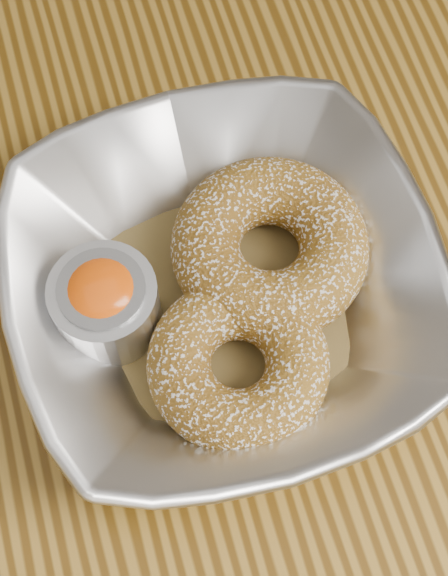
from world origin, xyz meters
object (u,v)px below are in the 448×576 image
object	(u,v)px
donut_back	(270,247)
ramekin	(105,303)
serving_bowl	(224,289)
table	(125,404)
donut_front	(238,364)

from	to	relation	value
donut_back	ramekin	xyz separation A→B (m)	(-0.09, -0.01, 0.00)
serving_bowl	ramekin	size ratio (longest dim) A/B	4.00
donut_back	ramekin	bearing A→B (deg)	-174.73
serving_bowl	ramekin	distance (m)	0.06
table	donut_front	bearing A→B (deg)	-27.42
donut_front	table	bearing A→B (deg)	152.58
table	donut_back	distance (m)	0.17
table	ramekin	world-z (taller)	ramekin
donut_back	donut_front	distance (m)	0.07
donut_back	donut_front	bearing A→B (deg)	-121.08
serving_bowl	ramekin	bearing A→B (deg)	172.60
table	donut_front	world-z (taller)	donut_front
donut_front	ramekin	world-z (taller)	ramekin
table	donut_front	size ratio (longest dim) A/B	12.50
serving_bowl	ramekin	xyz separation A→B (m)	(-0.06, 0.01, 0.00)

